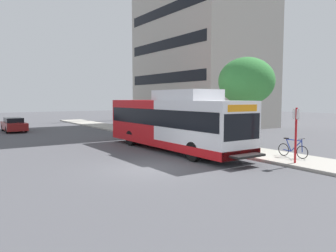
# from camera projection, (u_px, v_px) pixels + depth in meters

# --- Properties ---
(ground_plane) EXTENTS (120.00, 120.00, 0.00)m
(ground_plane) POSITION_uv_depth(u_px,v_px,m) (87.00, 147.00, 21.45)
(ground_plane) COLOR #4C4C51
(sidewalk_curb) EXTENTS (3.00, 56.00, 0.14)m
(sidewalk_curb) POSITION_uv_depth(u_px,v_px,m) (190.00, 141.00, 23.66)
(sidewalk_curb) COLOR #A8A399
(sidewalk_curb) RESTS_ON ground
(transit_bus) EXTENTS (2.58, 12.25, 3.65)m
(transit_bus) POSITION_uv_depth(u_px,v_px,m) (172.00, 123.00, 19.89)
(transit_bus) COLOR white
(transit_bus) RESTS_ON ground
(bus_stop_sign_pole) EXTENTS (0.10, 0.36, 2.60)m
(bus_stop_sign_pole) POSITION_uv_depth(u_px,v_px,m) (296.00, 131.00, 15.28)
(bus_stop_sign_pole) COLOR red
(bus_stop_sign_pole) RESTS_ON sidewalk_curb
(bicycle_parked) EXTENTS (0.52, 1.76, 1.02)m
(bicycle_parked) POSITION_uv_depth(u_px,v_px,m) (293.00, 149.00, 16.85)
(bicycle_parked) COLOR black
(bicycle_parked) RESTS_ON sidewalk_curb
(street_tree_near_stop) EXTENTS (3.49, 3.49, 5.59)m
(street_tree_near_stop) POSITION_uv_depth(u_px,v_px,m) (246.00, 81.00, 20.47)
(street_tree_near_stop) COLOR #4C3823
(street_tree_near_stop) RESTS_ON sidewalk_curb
(parked_car_far_lane) EXTENTS (1.80, 4.50, 1.33)m
(parked_car_far_lane) POSITION_uv_depth(u_px,v_px,m) (14.00, 125.00, 31.30)
(parked_car_far_lane) COLOR maroon
(parked_car_far_lane) RESTS_ON ground
(apartment_tower_backdrop) EXTENTS (10.11, 15.08, 28.57)m
(apartment_tower_backdrop) POSITION_uv_depth(u_px,v_px,m) (201.00, 1.00, 37.61)
(apartment_tower_backdrop) COLOR #ADA89E
(apartment_tower_backdrop) RESTS_ON ground
(lattice_comm_tower) EXTENTS (1.10, 1.10, 25.38)m
(lattice_comm_tower) POSITION_uv_depth(u_px,v_px,m) (171.00, 65.00, 51.29)
(lattice_comm_tower) COLOR #B7B7BC
(lattice_comm_tower) RESTS_ON ground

